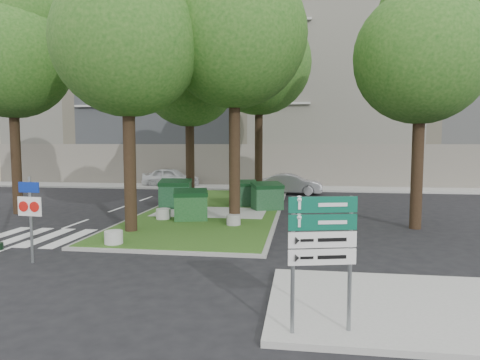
% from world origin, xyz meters
% --- Properties ---
extents(ground, '(120.00, 120.00, 0.00)m').
position_xyz_m(ground, '(0.00, 0.00, 0.00)').
color(ground, black).
rests_on(ground, ground).
extents(median_island, '(6.00, 16.00, 0.12)m').
position_xyz_m(median_island, '(0.50, 8.00, 0.06)').
color(median_island, '#244E16').
rests_on(median_island, ground).
extents(median_kerb, '(6.30, 16.30, 0.10)m').
position_xyz_m(median_kerb, '(0.50, 8.00, 0.05)').
color(median_kerb, gray).
rests_on(median_kerb, ground).
extents(sidewalk_corner, '(5.00, 4.00, 0.12)m').
position_xyz_m(sidewalk_corner, '(6.50, -3.50, 0.06)').
color(sidewalk_corner, '#999993').
rests_on(sidewalk_corner, ground).
extents(building_sidewalk, '(42.00, 3.00, 0.12)m').
position_xyz_m(building_sidewalk, '(0.00, 18.50, 0.06)').
color(building_sidewalk, '#999993').
rests_on(building_sidewalk, ground).
extents(zebra_crossing, '(5.00, 3.00, 0.01)m').
position_xyz_m(zebra_crossing, '(-3.75, 1.50, 0.01)').
color(zebra_crossing, silver).
rests_on(zebra_crossing, ground).
extents(apartment_building, '(41.00, 12.00, 16.00)m').
position_xyz_m(apartment_building, '(0.00, 26.00, 8.00)').
color(apartment_building, '#BCA58D').
rests_on(apartment_building, ground).
extents(tree_median_near_left, '(5.20, 5.20, 10.53)m').
position_xyz_m(tree_median_near_left, '(-1.41, 2.56, 7.32)').
color(tree_median_near_left, black).
rests_on(tree_median_near_left, ground).
extents(tree_median_near_right, '(5.60, 5.60, 11.46)m').
position_xyz_m(tree_median_near_right, '(2.09, 4.56, 7.99)').
color(tree_median_near_right, black).
rests_on(tree_median_near_right, ground).
extents(tree_median_mid, '(4.80, 4.80, 9.99)m').
position_xyz_m(tree_median_mid, '(-0.91, 9.06, 6.98)').
color(tree_median_mid, black).
rests_on(tree_median_mid, ground).
extents(tree_median_far, '(5.80, 5.80, 11.93)m').
position_xyz_m(tree_median_far, '(2.29, 12.06, 8.32)').
color(tree_median_far, black).
rests_on(tree_median_far, ground).
extents(tree_street_left, '(5.40, 5.40, 11.00)m').
position_xyz_m(tree_street_left, '(-8.41, 6.06, 7.65)').
color(tree_street_left, black).
rests_on(tree_street_left, ground).
extents(tree_street_right, '(5.00, 5.00, 10.06)m').
position_xyz_m(tree_street_right, '(9.09, 5.06, 6.98)').
color(tree_street_right, black).
rests_on(tree_street_right, ground).
extents(dumpster_a, '(1.63, 1.23, 1.41)m').
position_xyz_m(dumpster_a, '(-1.51, 8.07, 0.80)').
color(dumpster_a, '#0F381C').
rests_on(dumpster_a, median_island).
extents(dumpster_b, '(1.60, 1.31, 1.29)m').
position_xyz_m(dumpster_b, '(0.09, 4.95, 0.74)').
color(dumpster_b, '#134118').
rests_on(dumpster_b, median_island).
extents(dumpster_c, '(1.57, 1.26, 1.29)m').
position_xyz_m(dumpster_c, '(1.69, 9.27, 0.74)').
color(dumpster_c, black).
rests_on(dumpster_c, median_island).
extents(dumpster_d, '(1.69, 1.47, 1.31)m').
position_xyz_m(dumpster_d, '(3.00, 8.22, 0.75)').
color(dumpster_d, '#123B1B').
rests_on(dumpster_d, median_island).
extents(bollard_left, '(0.57, 0.57, 0.41)m').
position_xyz_m(bollard_left, '(-1.25, 0.50, 0.33)').
color(bollard_left, '#ABACA6').
rests_on(bollard_left, median_island).
extents(bollard_right, '(0.55, 0.55, 0.40)m').
position_xyz_m(bollard_right, '(2.01, 4.13, 0.32)').
color(bollard_right, gray).
rests_on(bollard_right, median_island).
extents(bollard_mid, '(0.61, 0.61, 0.43)m').
position_xyz_m(bollard_mid, '(-1.11, 5.00, 0.34)').
color(bollard_mid, '#A5A5A0').
rests_on(bollard_mid, median_island).
extents(litter_bin, '(0.36, 0.36, 0.63)m').
position_xyz_m(litter_bin, '(2.18, 12.08, 0.44)').
color(litter_bin, '#BAC317').
rests_on(litter_bin, median_island).
extents(traffic_sign_pole, '(0.72, 0.10, 2.39)m').
position_xyz_m(traffic_sign_pole, '(-2.72, -1.49, 1.53)').
color(traffic_sign_pole, slate).
rests_on(traffic_sign_pole, ground).
extents(directional_sign, '(1.13, 0.31, 2.31)m').
position_xyz_m(directional_sign, '(4.97, -5.00, 1.65)').
color(directional_sign, slate).
rests_on(directional_sign, sidewalk_corner).
extents(car_white, '(4.32, 1.94, 1.44)m').
position_xyz_m(car_white, '(-5.04, 18.62, 0.72)').
color(car_white, silver).
rests_on(car_white, ground).
extents(car_silver, '(4.09, 1.74, 1.31)m').
position_xyz_m(car_silver, '(3.96, 15.50, 0.66)').
color(car_silver, gray).
rests_on(car_silver, ground).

